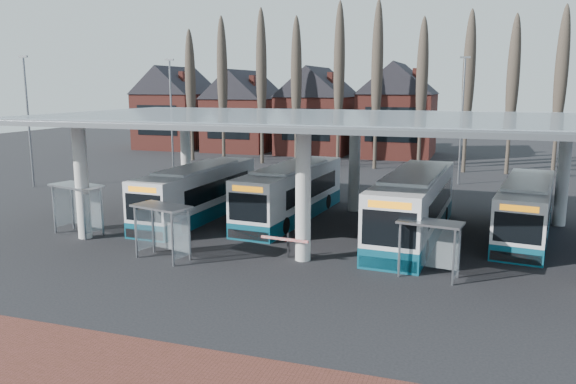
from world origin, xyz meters
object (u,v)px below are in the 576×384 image
(bus_3, at_px, (526,210))
(shelter_0, at_px, (79,198))
(bus_0, at_px, (199,193))
(bus_2, at_px, (414,207))
(shelter_1, at_px, (164,220))
(bus_1, at_px, (292,193))
(shelter_2, at_px, (431,236))

(bus_3, xyz_separation_m, shelter_0, (-22.72, -7.12, 0.55))
(bus_0, bearing_deg, bus_3, 6.69)
(bus_2, height_order, shelter_1, bus_2)
(bus_0, xyz_separation_m, shelter_1, (2.41, -8.00, 0.35))
(shelter_1, bearing_deg, bus_1, 87.33)
(shelter_1, bearing_deg, bus_2, 50.25)
(shelter_1, bearing_deg, shelter_0, 174.03)
(shelter_2, bearing_deg, bus_3, 71.98)
(bus_0, bearing_deg, bus_1, 19.17)
(bus_0, distance_m, shelter_2, 15.71)
(bus_0, xyz_separation_m, shelter_0, (-4.25, -5.53, 0.48))
(bus_0, relative_size, shelter_0, 3.58)
(bus_0, height_order, bus_3, bus_0)
(shelter_1, bearing_deg, shelter_2, 20.73)
(bus_0, xyz_separation_m, shelter_2, (14.22, -6.68, 0.26))
(bus_0, distance_m, shelter_1, 8.36)
(shelter_0, height_order, shelter_1, shelter_0)
(shelter_1, xyz_separation_m, shelter_2, (11.81, 1.32, -0.10))
(bus_1, relative_size, bus_2, 0.93)
(bus_2, distance_m, bus_3, 5.98)
(bus_1, relative_size, bus_3, 1.06)
(bus_2, bearing_deg, shelter_1, -140.81)
(bus_0, xyz_separation_m, bus_1, (5.38, 1.69, 0.03))
(bus_3, bearing_deg, bus_2, -152.43)
(shelter_1, bearing_deg, bus_0, 121.15)
(bus_2, xyz_separation_m, shelter_1, (-10.44, -7.55, 0.21))
(shelter_2, bearing_deg, bus_1, 145.74)
(bus_1, bearing_deg, shelter_0, -139.00)
(shelter_0, height_order, shelter_2, shelter_0)
(bus_3, relative_size, shelter_0, 3.47)
(shelter_0, distance_m, shelter_2, 18.51)
(bus_0, distance_m, bus_2, 12.86)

